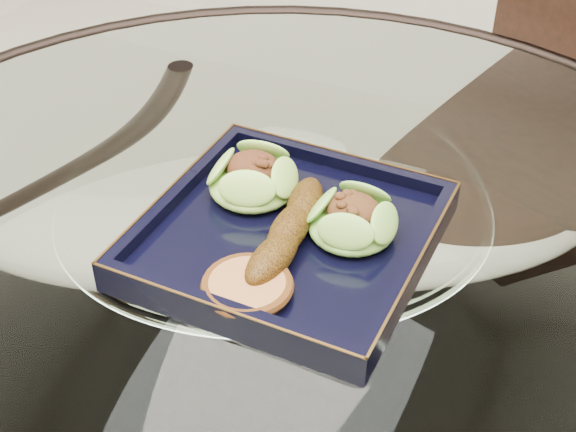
% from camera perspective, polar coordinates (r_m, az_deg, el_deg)
% --- Properties ---
extents(dining_table, '(1.13, 1.13, 0.77)m').
position_cam_1_polar(dining_table, '(0.93, -0.88, -9.05)').
color(dining_table, white).
rests_on(dining_table, ground).
extents(dining_chair, '(0.57, 0.57, 1.03)m').
position_cam_1_polar(dining_chair, '(1.24, 18.78, 1.30)').
color(dining_chair, black).
rests_on(dining_chair, ground).
extents(navy_plate, '(0.27, 0.27, 0.02)m').
position_cam_1_polar(navy_plate, '(0.80, 0.00, -1.70)').
color(navy_plate, black).
rests_on(navy_plate, dining_table).
extents(lettuce_wrap_left, '(0.11, 0.11, 0.03)m').
position_cam_1_polar(lettuce_wrap_left, '(0.83, -2.52, 2.54)').
color(lettuce_wrap_left, '#61A42F').
rests_on(lettuce_wrap_left, navy_plate).
extents(lettuce_wrap_right, '(0.11, 0.11, 0.03)m').
position_cam_1_polar(lettuce_wrap_right, '(0.78, 4.57, -0.44)').
color(lettuce_wrap_right, '#5E982C').
rests_on(lettuce_wrap_right, navy_plate).
extents(roasted_plantain, '(0.05, 0.16, 0.03)m').
position_cam_1_polar(roasted_plantain, '(0.77, 0.09, -0.96)').
color(roasted_plantain, '#553208').
rests_on(roasted_plantain, navy_plate).
extents(crumb_patty, '(0.08, 0.08, 0.01)m').
position_cam_1_polar(crumb_patty, '(0.72, -2.91, -5.08)').
color(crumb_patty, '#AA6C38').
rests_on(crumb_patty, navy_plate).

